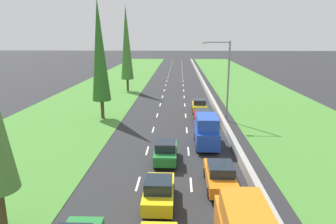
% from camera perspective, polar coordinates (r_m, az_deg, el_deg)
% --- Properties ---
extents(ground_plane, '(300.00, 300.00, 0.00)m').
position_cam_1_polar(ground_plane, '(64.01, 1.26, 5.43)').
color(ground_plane, '#28282B').
rests_on(ground_plane, ground).
extents(grass_verge_left, '(14.00, 140.00, 0.04)m').
position_cam_1_polar(grass_verge_left, '(65.42, -9.94, 5.43)').
color(grass_verge_left, '#478433').
rests_on(grass_verge_left, ground).
extents(grass_verge_right, '(14.00, 140.00, 0.04)m').
position_cam_1_polar(grass_verge_right, '(65.40, 13.98, 5.23)').
color(grass_verge_right, '#478433').
rests_on(grass_verge_right, ground).
extents(median_barrier, '(0.44, 120.00, 0.85)m').
position_cam_1_polar(median_barrier, '(64.12, 6.38, 5.75)').
color(median_barrier, '#9E9B93').
rests_on(median_barrier, ground).
extents(lane_markings, '(3.64, 116.00, 0.01)m').
position_cam_1_polar(lane_markings, '(64.01, 1.26, 5.44)').
color(lane_markings, white).
rests_on(lane_markings, ground).
extents(orange_sedan_right_lane, '(1.82, 4.50, 1.64)m').
position_cam_1_polar(orange_sedan_right_lane, '(20.19, 9.71, -11.60)').
color(orange_sedan_right_lane, orange).
rests_on(orange_sedan_right_lane, ground).
extents(blue_van_right_lane, '(1.96, 4.90, 2.82)m').
position_cam_1_polar(blue_van_right_lane, '(26.96, 7.19, -3.55)').
color(blue_van_right_lane, '#1E47B7').
rests_on(blue_van_right_lane, ground).
extents(red_sedan_right_lane, '(1.82, 4.50, 1.64)m').
position_cam_1_polar(red_sedan_right_lane, '(33.95, 6.52, -0.89)').
color(red_sedan_right_lane, red).
rests_on(red_sedan_right_lane, ground).
extents(yellow_hatchback_right_lane, '(1.74, 3.90, 1.72)m').
position_cam_1_polar(yellow_hatchback_right_lane, '(39.16, 5.86, 1.16)').
color(yellow_hatchback_right_lane, yellow).
rests_on(yellow_hatchback_right_lane, ground).
extents(yellow_hatchback_centre_lane_second, '(1.74, 3.90, 1.72)m').
position_cam_1_polar(yellow_hatchback_centre_lane_second, '(18.00, -1.71, -14.64)').
color(yellow_hatchback_centre_lane_second, yellow).
rests_on(yellow_hatchback_centre_lane_second, ground).
extents(green_hatchback_centre_lane, '(1.74, 3.90, 1.72)m').
position_cam_1_polar(green_hatchback_centre_lane, '(23.63, -0.44, -7.43)').
color(green_hatchback_centre_lane, '#237A33').
rests_on(green_hatchback_centre_lane, ground).
extents(poplar_tree_second, '(2.14, 2.14, 13.66)m').
position_cam_1_polar(poplar_tree_second, '(35.89, -12.69, 11.10)').
color(poplar_tree_second, '#4C3823').
rests_on(poplar_tree_second, ground).
extents(poplar_tree_third, '(2.17, 2.17, 14.60)m').
position_cam_1_polar(poplar_tree_third, '(53.88, -7.78, 12.64)').
color(poplar_tree_third, '#4C3823').
rests_on(poplar_tree_third, ground).
extents(street_light_mast, '(3.20, 0.28, 9.00)m').
position_cam_1_polar(street_light_mast, '(34.68, 10.67, 6.71)').
color(street_light_mast, gray).
rests_on(street_light_mast, ground).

